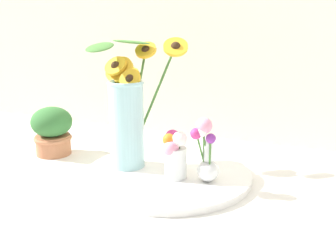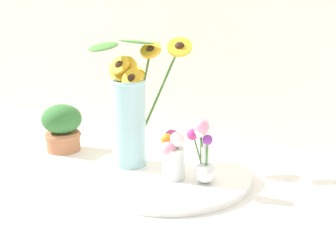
% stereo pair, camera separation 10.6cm
% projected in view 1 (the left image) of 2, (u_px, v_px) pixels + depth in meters
% --- Properties ---
extents(ground_plane, '(6.00, 6.00, 0.00)m').
position_uv_depth(ground_plane, '(153.00, 181.00, 1.08)').
color(ground_plane, silver).
extents(serving_tray, '(0.46, 0.46, 0.02)m').
position_uv_depth(serving_tray, '(168.00, 174.00, 1.10)').
color(serving_tray, white).
rests_on(serving_tray, ground_plane).
extents(mason_jar_sunflowers, '(0.25, 0.24, 0.37)m').
position_uv_depth(mason_jar_sunflowers, '(127.00, 110.00, 1.11)').
color(mason_jar_sunflowers, '#9ED1D6').
rests_on(mason_jar_sunflowers, serving_tray).
extents(vase_small_center, '(0.07, 0.08, 0.13)m').
position_uv_depth(vase_small_center, '(174.00, 153.00, 1.03)').
color(vase_small_center, white).
rests_on(vase_small_center, serving_tray).
extents(vase_bulb_right, '(0.07, 0.07, 0.17)m').
position_uv_depth(vase_bulb_right, '(206.00, 153.00, 1.00)').
color(vase_bulb_right, white).
rests_on(vase_bulb_right, serving_tray).
extents(potted_plant, '(0.13, 0.13, 0.16)m').
position_uv_depth(potted_plant, '(52.00, 130.00, 1.27)').
color(potted_plant, '#B7704C').
rests_on(potted_plant, ground_plane).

